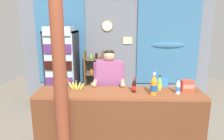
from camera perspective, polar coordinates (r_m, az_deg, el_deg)
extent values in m
plane|color=gray|center=(4.20, 0.15, -15.30)|extent=(7.21, 7.21, 0.00)
cube|color=slate|center=(5.45, 0.80, 6.10)|extent=(4.86, 0.12, 2.64)
cube|color=teal|center=(5.55, -13.80, 7.93)|extent=(1.27, 0.04, 2.24)
ellipsoid|color=teal|center=(5.54, -13.79, 6.76)|extent=(0.70, 0.10, 0.16)
cube|color=teal|center=(5.48, 15.11, 7.79)|extent=(1.55, 0.04, 2.24)
ellipsoid|color=teal|center=(5.47, 15.09, 6.60)|extent=(0.85, 0.10, 0.16)
cylinder|color=tan|center=(5.34, -1.32, 12.00)|extent=(0.28, 0.03, 0.28)
cylinder|color=white|center=(5.32, -1.33, 12.00)|extent=(0.23, 0.01, 0.23)
cube|color=beige|center=(5.35, 4.28, 8.06)|extent=(0.24, 0.02, 0.18)
cube|color=brown|center=(3.14, 2.01, -6.36)|extent=(2.51, 0.53, 0.04)
cube|color=brown|center=(3.13, 1.92, -16.33)|extent=(2.51, 0.04, 0.94)
cube|color=brown|center=(3.55, -18.60, -13.21)|extent=(0.08, 0.47, 0.94)
cube|color=brown|center=(3.55, 22.51, -13.56)|extent=(0.08, 0.47, 0.94)
cylinder|color=brown|center=(3.06, -13.35, -13.90)|extent=(0.19, 0.19, 1.27)
cylinder|color=brown|center=(2.73, -14.81, 10.58)|extent=(0.17, 0.17, 1.27)
ellipsoid|color=brown|center=(2.81, -12.34, -3.06)|extent=(0.06, 0.05, 0.08)
cube|color=#232328|center=(5.43, -12.66, 1.12)|extent=(0.74, 0.04, 1.78)
cube|color=#232328|center=(5.28, -17.05, 0.51)|extent=(0.04, 0.58, 1.78)
cube|color=#232328|center=(5.10, -9.61, 0.46)|extent=(0.04, 0.58, 1.78)
cube|color=#232328|center=(5.06, -13.94, 10.14)|extent=(0.74, 0.58, 0.04)
cube|color=#232328|center=(5.43, -12.91, -8.30)|extent=(0.74, 0.58, 0.08)
cube|color=silver|center=(4.91, -14.27, 0.33)|extent=(0.68, 0.02, 1.62)
cylinder|color=#B7B7BC|center=(4.81, -10.81, -0.36)|extent=(0.02, 0.02, 0.40)
cube|color=silver|center=(5.27, -13.19, -3.31)|extent=(0.66, 0.50, 0.02)
cube|color=#56286B|center=(5.13, -13.58, -2.50)|extent=(0.62, 0.46, 0.20)
cube|color=silver|center=(5.17, -13.41, 0.75)|extent=(0.66, 0.50, 0.02)
cube|color=black|center=(5.04, -13.82, 1.69)|extent=(0.62, 0.46, 0.20)
cube|color=silver|center=(5.10, -13.65, 4.95)|extent=(0.66, 0.50, 0.02)
cube|color=#56286B|center=(4.98, -14.07, 6.00)|extent=(0.62, 0.46, 0.20)
cube|color=silver|center=(5.06, -13.89, 9.23)|extent=(0.66, 0.50, 0.02)
cube|color=silver|center=(4.95, -14.32, 10.40)|extent=(0.62, 0.46, 0.20)
cube|color=brown|center=(5.32, -7.27, -1.69)|extent=(0.04, 0.28, 1.28)
cube|color=brown|center=(5.27, -2.54, -1.75)|extent=(0.04, 0.28, 1.28)
cube|color=brown|center=(5.19, -5.02, 3.05)|extent=(0.44, 0.28, 0.02)
cylinder|color=#75C64C|center=(5.19, -5.76, 3.80)|extent=(0.06, 0.06, 0.11)
cylinder|color=black|center=(5.17, -4.31, 3.89)|extent=(0.06, 0.06, 0.13)
cube|color=brown|center=(5.27, -4.94, -1.05)|extent=(0.44, 0.28, 0.02)
cylinder|color=orange|center=(5.27, -5.66, -0.38)|extent=(0.06, 0.06, 0.10)
cylinder|color=orange|center=(5.25, -4.24, -0.19)|extent=(0.05, 0.05, 0.14)
cube|color=brown|center=(5.38, -4.85, -5.01)|extent=(0.44, 0.28, 0.02)
cylinder|color=orange|center=(5.37, -5.57, -4.17)|extent=(0.07, 0.07, 0.14)
cylinder|color=silver|center=(5.35, -4.16, -4.36)|extent=(0.05, 0.05, 0.11)
cube|color=#3884D6|center=(4.61, 11.03, -6.86)|extent=(0.62, 0.62, 0.04)
cube|color=#3884D6|center=(4.41, 13.06, -4.87)|extent=(0.35, 0.29, 0.40)
cylinder|color=#3884D6|center=(4.94, 10.82, -8.18)|extent=(0.04, 0.04, 0.44)
cylinder|color=#3884D6|center=(4.69, 7.59, -9.27)|extent=(0.04, 0.04, 0.44)
cylinder|color=#3884D6|center=(4.71, 14.22, -9.46)|extent=(0.04, 0.04, 0.44)
cylinder|color=#3884D6|center=(4.44, 11.01, -10.72)|extent=(0.04, 0.04, 0.44)
cube|color=#3884D6|center=(4.71, 12.77, -4.95)|extent=(0.28, 0.34, 0.03)
cube|color=#3884D6|center=(4.43, 9.32, -5.97)|extent=(0.28, 0.34, 0.03)
cylinder|color=#28282D|center=(3.82, -2.12, -11.59)|extent=(0.11, 0.11, 0.81)
cylinder|color=#28282D|center=(3.82, 0.65, -11.64)|extent=(0.11, 0.11, 0.81)
cube|color=#934C7F|center=(3.58, -0.77, -1.73)|extent=(0.43, 0.20, 0.55)
sphere|color=tan|center=(3.51, -0.79, 4.00)|extent=(0.19, 0.19, 0.19)
ellipsoid|color=black|center=(3.51, -0.78, 4.71)|extent=(0.18, 0.18, 0.10)
cylinder|color=#934C7F|center=(3.58, -4.44, -0.37)|extent=(0.08, 0.08, 0.30)
cylinder|color=tan|center=(3.48, -4.67, -3.38)|extent=(0.07, 0.26, 0.07)
sphere|color=tan|center=(3.35, -4.93, -4.03)|extent=(0.08, 0.08, 0.08)
cylinder|color=#934C7F|center=(3.56, 2.91, -0.43)|extent=(0.08, 0.08, 0.30)
cylinder|color=tan|center=(3.45, 2.91, -3.47)|extent=(0.07, 0.26, 0.07)
sphere|color=tan|center=(3.33, 2.94, -4.12)|extent=(0.08, 0.08, 0.08)
cylinder|color=orange|center=(3.04, 11.34, -4.85)|extent=(0.09, 0.09, 0.20)
cone|color=orange|center=(3.00, 11.47, -2.15)|extent=(0.09, 0.09, 0.09)
cylinder|color=white|center=(2.99, 11.53, -0.99)|extent=(0.04, 0.04, 0.03)
cylinder|color=#194C99|center=(3.04, 11.34, -4.85)|extent=(0.09, 0.09, 0.09)
cylinder|color=#75C64C|center=(3.29, 12.90, -4.09)|extent=(0.06, 0.06, 0.14)
cone|color=#75C64C|center=(3.26, 12.99, -2.34)|extent=(0.06, 0.06, 0.07)
cylinder|color=black|center=(3.25, 13.03, -1.59)|extent=(0.03, 0.03, 0.02)
cylinder|color=yellow|center=(3.29, 12.90, -4.09)|extent=(0.06, 0.06, 0.06)
cylinder|color=brown|center=(3.28, -14.94, -4.31)|extent=(0.07, 0.07, 0.14)
cone|color=brown|center=(3.25, -15.05, -2.60)|extent=(0.07, 0.07, 0.06)
cylinder|color=#E5CC4C|center=(3.24, -15.10, -1.87)|extent=(0.03, 0.03, 0.02)
cylinder|color=#E5D166|center=(3.28, -14.94, -4.31)|extent=(0.07, 0.07, 0.06)
cylinder|color=silver|center=(3.19, 17.61, -4.93)|extent=(0.06, 0.06, 0.15)
cone|color=silver|center=(3.16, 17.74, -3.08)|extent=(0.06, 0.06, 0.07)
cylinder|color=blue|center=(3.14, 17.80, -2.29)|extent=(0.03, 0.03, 0.02)
cylinder|color=blue|center=(3.19, 17.61, -4.93)|extent=(0.07, 0.07, 0.07)
cylinder|color=black|center=(3.12, 6.05, -4.82)|extent=(0.06, 0.06, 0.14)
cone|color=black|center=(3.09, 6.10, -3.01)|extent=(0.06, 0.06, 0.06)
cylinder|color=red|center=(3.08, 6.12, -2.24)|extent=(0.03, 0.03, 0.02)
cylinder|color=red|center=(3.12, 6.05, -4.82)|extent=(0.06, 0.06, 0.06)
cube|color=#E5422D|center=(3.36, 19.93, -4.03)|extent=(0.17, 0.12, 0.16)
cube|color=#FF826D|center=(3.30, 20.25, -4.35)|extent=(0.15, 0.00, 0.06)
ellipsoid|color=#CCC14C|center=(3.27, -11.25, -4.24)|extent=(0.10, 0.04, 0.15)
ellipsoid|color=#CCC14C|center=(3.26, -10.49, -4.31)|extent=(0.06, 0.04, 0.15)
ellipsoid|color=#CCC14C|center=(3.22, -9.82, -4.55)|extent=(0.05, 0.04, 0.14)
ellipsoid|color=#CCC14C|center=(3.24, -8.97, -4.40)|extent=(0.07, 0.04, 0.14)
ellipsoid|color=#CCC14C|center=(3.21, -8.28, -4.56)|extent=(0.09, 0.04, 0.14)
cylinder|color=olive|center=(3.21, -9.83, -3.28)|extent=(0.02, 0.02, 0.05)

